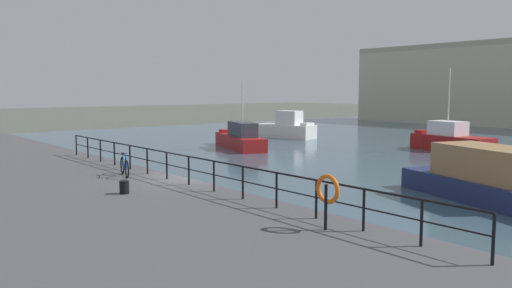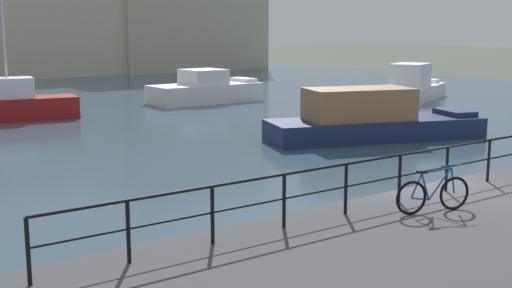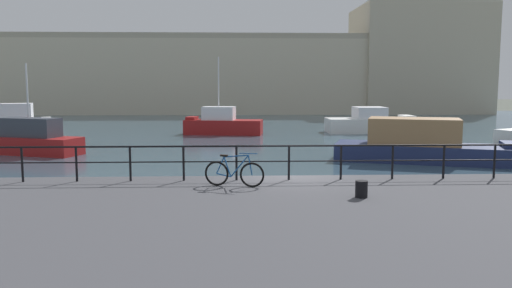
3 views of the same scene
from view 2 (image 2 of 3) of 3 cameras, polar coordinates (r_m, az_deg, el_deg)
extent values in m
plane|color=#4C5147|center=(16.85, 14.33, -6.92)|extent=(240.00, 240.00, 0.00)
cube|color=#385160|center=(42.58, -18.56, 3.16)|extent=(80.00, 60.00, 0.01)
cube|color=#B2A891|center=(75.90, -7.13, 12.09)|extent=(17.23, 12.51, 14.77)
cube|color=white|center=(44.08, 13.09, 4.27)|extent=(9.53, 6.40, 0.93)
cube|color=silver|center=(44.34, 13.29, 5.87)|extent=(3.40, 3.05, 1.50)
cube|color=white|center=(47.76, 14.42, 5.37)|extent=(1.82, 2.21, 0.24)
cube|color=navy|center=(28.96, 10.30, 1.31)|extent=(9.85, 5.62, 0.89)
cube|color=#997047|center=(28.45, 8.94, 3.47)|extent=(4.99, 3.56, 1.35)
cube|color=navy|center=(30.91, 16.91, 2.65)|extent=(1.69, 2.18, 0.24)
cube|color=maroon|center=(36.51, -20.11, 2.89)|extent=(6.39, 3.04, 1.16)
cube|color=silver|center=(36.36, -20.81, 4.58)|extent=(2.73, 2.04, 1.06)
cylinder|color=silver|center=(36.22, -21.06, 8.50)|extent=(0.10, 0.10, 3.93)
cube|color=white|center=(42.32, -4.44, 4.44)|extent=(7.29, 2.97, 1.18)
cube|color=silver|center=(42.16, -4.60, 5.86)|extent=(2.46, 2.48, 0.94)
cube|color=white|center=(43.95, -1.08, 5.62)|extent=(0.90, 2.02, 0.24)
cylinder|color=black|center=(10.37, -19.22, -8.85)|extent=(0.07, 0.07, 1.05)
cylinder|color=black|center=(10.90, -11.05, -7.53)|extent=(0.07, 0.07, 1.05)
cylinder|color=black|center=(11.62, -3.81, -6.22)|extent=(0.07, 0.07, 1.05)
cylinder|color=black|center=(12.51, 2.46, -5.00)|extent=(0.07, 0.07, 1.05)
cylinder|color=black|center=(13.54, 7.82, -3.91)|extent=(0.07, 0.07, 1.05)
cylinder|color=black|center=(14.66, 12.39, -2.95)|extent=(0.07, 0.07, 1.05)
cylinder|color=black|center=(15.88, 16.27, -2.12)|extent=(0.07, 0.07, 1.05)
cylinder|color=black|center=(17.15, 19.58, -1.40)|extent=(0.07, 0.07, 1.05)
cylinder|color=black|center=(17.06, 19.69, 0.33)|extent=(22.50, 0.06, 0.06)
cylinder|color=black|center=(17.14, 19.59, -1.23)|extent=(22.50, 0.04, 0.04)
torus|color=black|center=(14.35, 16.87, -4.13)|extent=(0.71, 0.25, 0.72)
torus|color=black|center=(13.75, 13.36, -4.59)|extent=(0.71, 0.25, 0.72)
cylinder|color=#194C8C|center=(14.07, 15.73, -3.34)|extent=(0.54, 0.18, 0.66)
cylinder|color=#194C8C|center=(13.88, 14.52, -3.63)|extent=(0.24, 0.10, 0.58)
cylinder|color=#194C8C|center=(13.95, 15.45, -2.25)|extent=(0.71, 0.23, 0.11)
cylinder|color=#194C8C|center=(13.87, 14.09, -4.65)|extent=(0.43, 0.15, 0.12)
cylinder|color=#194C8C|center=(13.75, 13.80, -3.55)|extent=(0.26, 0.10, 0.51)
cylinder|color=#194C8C|center=(14.25, 16.75, -3.07)|extent=(0.14, 0.07, 0.57)
cube|color=black|center=(13.75, 14.24, -2.35)|extent=(0.24, 0.15, 0.05)
cylinder|color=#194C8C|center=(14.15, 16.65, -1.78)|extent=(0.51, 0.16, 0.02)
camera|label=1|loc=(29.82, 55.33, 5.18)|focal=36.05mm
camera|label=3|loc=(12.26, 82.78, -3.01)|focal=35.93mm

